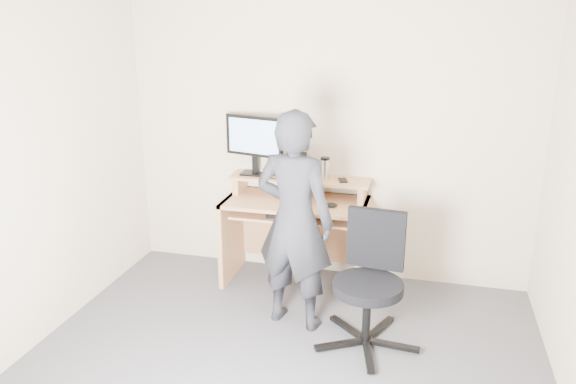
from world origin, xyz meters
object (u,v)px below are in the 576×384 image
at_px(monitor, 254,140).
at_px(office_chair, 370,276).
at_px(desk, 298,220).
at_px(person, 294,221).

relative_size(monitor, office_chair, 0.58).
relative_size(desk, monitor, 2.24).
distance_m(desk, monitor, 0.78).
height_order(desk, monitor, monitor).
bearing_deg(person, office_chair, 179.84).
bearing_deg(desk, person, -78.56).
relative_size(office_chair, person, 0.57).
relative_size(desk, person, 0.74).
height_order(office_chair, person, person).
height_order(monitor, office_chair, monitor).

